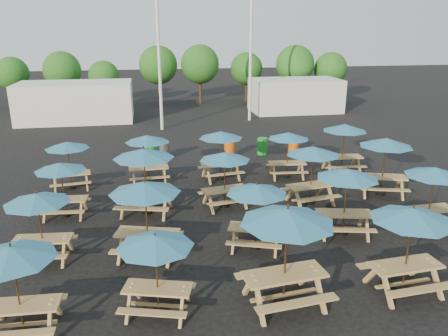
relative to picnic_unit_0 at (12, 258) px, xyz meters
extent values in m
plane|color=black|center=(5.93, 6.20, -1.86)|extent=(120.00, 120.00, 0.00)
cube|color=#A68049|center=(0.00, 0.00, -1.17)|extent=(1.72, 0.73, 0.06)
cube|color=#A68049|center=(-0.03, -0.62, -1.44)|extent=(1.70, 0.31, 0.04)
cube|color=#A68049|center=(0.03, 0.62, -1.44)|extent=(1.70, 0.31, 0.04)
cylinder|color=black|center=(0.00, 0.00, -1.82)|extent=(0.34, 0.34, 0.09)
cylinder|color=brown|center=(0.00, 0.00, -0.78)|extent=(0.04, 0.04, 2.16)
cone|color=teal|center=(0.00, 0.00, 0.13)|extent=(1.97, 1.97, 0.30)
cube|color=#A68049|center=(-0.21, 3.29, -1.19)|extent=(1.70, 0.79, 0.06)
cube|color=#A68049|center=(-0.26, 2.69, -1.45)|extent=(1.66, 0.38, 0.04)
cube|color=#A68049|center=(-0.15, 3.90, -1.45)|extent=(1.66, 0.38, 0.04)
cylinder|color=black|center=(-0.21, 3.29, -1.82)|extent=(0.33, 0.33, 0.09)
cylinder|color=brown|center=(-0.21, 3.29, -0.81)|extent=(0.04, 0.04, 2.11)
cone|color=teal|center=(-0.21, 3.29, 0.08)|extent=(2.01, 2.01, 0.29)
cube|color=#A68049|center=(-0.12, 6.45, -1.20)|extent=(1.65, 0.75, 0.05)
cube|color=#A68049|center=(-0.16, 5.86, -1.46)|extent=(1.62, 0.35, 0.04)
cube|color=#A68049|center=(-0.07, 7.04, -1.46)|extent=(1.62, 0.35, 0.04)
cylinder|color=black|center=(-0.12, 6.45, -1.82)|extent=(0.32, 0.32, 0.09)
cylinder|color=brown|center=(-0.12, 6.45, -0.84)|extent=(0.04, 0.04, 2.05)
cone|color=teal|center=(-0.12, 6.45, 0.03)|extent=(1.92, 1.92, 0.29)
cube|color=#A68049|center=(-0.34, 9.40, -1.20)|extent=(1.69, 0.84, 0.05)
cube|color=#A68049|center=(-0.26, 8.81, -1.46)|extent=(1.64, 0.44, 0.04)
cube|color=#A68049|center=(-0.42, 9.99, -1.46)|extent=(1.64, 0.44, 0.04)
cylinder|color=black|center=(-0.34, 9.40, -1.82)|extent=(0.32, 0.32, 0.09)
cylinder|color=brown|center=(-0.34, 9.40, -0.83)|extent=(0.04, 0.04, 2.07)
cone|color=teal|center=(-0.34, 9.40, 0.04)|extent=(2.03, 2.03, 0.29)
cube|color=#A68049|center=(3.00, 0.20, -1.20)|extent=(1.72, 1.05, 0.05)
cube|color=#A68049|center=(2.83, -0.36, -1.46)|extent=(1.61, 0.66, 0.04)
cube|color=#A68049|center=(3.16, 0.77, -1.46)|extent=(1.61, 0.66, 0.04)
cylinder|color=black|center=(3.00, 0.20, -1.82)|extent=(0.32, 0.32, 0.09)
cylinder|color=brown|center=(3.00, 0.20, -0.84)|extent=(0.04, 0.04, 2.05)
cone|color=teal|center=(3.00, 0.20, 0.03)|extent=(2.22, 2.22, 0.29)
cube|color=#A68049|center=(2.79, 2.99, -1.10)|extent=(1.98, 1.20, 0.06)
cube|color=#A68049|center=(2.61, 2.33, -1.40)|extent=(1.85, 0.76, 0.04)
cube|color=#A68049|center=(2.98, 3.64, -1.40)|extent=(1.85, 0.76, 0.04)
cylinder|color=black|center=(2.79, 2.99, -1.81)|extent=(0.37, 0.37, 0.10)
cylinder|color=brown|center=(2.79, 2.99, -0.68)|extent=(0.05, 0.05, 2.37)
cone|color=teal|center=(2.79, 2.99, 0.32)|extent=(2.56, 2.56, 0.33)
cube|color=#A68049|center=(2.78, 6.20, -1.06)|extent=(2.08, 1.23, 0.07)
cube|color=#A68049|center=(2.59, 5.51, -1.38)|extent=(1.95, 0.76, 0.04)
cube|color=#A68049|center=(2.96, 6.89, -1.38)|extent=(1.95, 0.76, 0.04)
cylinder|color=black|center=(2.78, 6.20, -1.81)|extent=(0.39, 0.39, 0.11)
cylinder|color=brown|center=(2.78, 6.20, -0.62)|extent=(0.05, 0.05, 2.49)
cone|color=teal|center=(2.78, 6.20, 0.43)|extent=(2.66, 2.66, 0.35)
cube|color=#A68049|center=(2.91, 9.59, -1.17)|extent=(1.72, 0.73, 0.06)
cube|color=#A68049|center=(2.94, 8.96, -1.44)|extent=(1.70, 0.30, 0.04)
cube|color=#A68049|center=(2.89, 10.21, -1.44)|extent=(1.70, 0.30, 0.04)
cylinder|color=black|center=(2.91, 9.59, -1.82)|extent=(0.34, 0.34, 0.09)
cylinder|color=brown|center=(2.91, 9.59, -0.78)|extent=(0.04, 0.04, 2.17)
cone|color=teal|center=(2.91, 9.59, 0.13)|extent=(1.97, 1.97, 0.30)
cube|color=#A68049|center=(6.04, 0.00, -1.04)|extent=(2.09, 1.01, 0.07)
cube|color=#A68049|center=(6.13, -0.73, -1.36)|extent=(2.03, 0.51, 0.04)
cube|color=#A68049|center=(5.96, 0.73, -1.36)|extent=(2.03, 0.51, 0.04)
cylinder|color=black|center=(6.04, 0.00, -1.81)|extent=(0.40, 0.40, 0.11)
cylinder|color=brown|center=(6.04, 0.00, -0.58)|extent=(0.05, 0.05, 2.57)
cone|color=teal|center=(6.04, 0.00, 0.50)|extent=(2.49, 2.49, 0.36)
cube|color=#A68049|center=(6.06, 2.93, -1.18)|extent=(1.77, 1.16, 0.06)
cube|color=#A68049|center=(5.86, 2.36, -1.45)|extent=(1.63, 0.77, 0.04)
cube|color=#A68049|center=(6.27, 3.50, -1.45)|extent=(1.63, 0.77, 0.04)
cylinder|color=black|center=(6.06, 2.93, -1.82)|extent=(0.33, 0.33, 0.09)
cylinder|color=brown|center=(6.06, 2.93, -0.81)|extent=(0.04, 0.04, 2.11)
cone|color=teal|center=(6.06, 2.93, 0.08)|extent=(2.36, 2.36, 0.29)
cube|color=#A68049|center=(5.71, 6.34, -1.17)|extent=(1.79, 0.95, 0.06)
cube|color=#A68049|center=(5.82, 5.72, -1.44)|extent=(1.71, 0.53, 0.04)
cube|color=#A68049|center=(5.60, 6.95, -1.44)|extent=(1.71, 0.53, 0.04)
cylinder|color=black|center=(5.71, 6.34, -1.82)|extent=(0.34, 0.34, 0.09)
cylinder|color=brown|center=(5.71, 6.34, -0.78)|extent=(0.04, 0.04, 2.17)
cone|color=teal|center=(5.71, 6.34, 0.14)|extent=(2.20, 2.20, 0.30)
cube|color=#A68049|center=(6.11, 9.50, -1.15)|extent=(1.83, 0.94, 0.06)
cube|color=#A68049|center=(6.21, 8.87, -1.43)|extent=(1.76, 0.51, 0.04)
cube|color=#A68049|center=(6.01, 10.14, -1.43)|extent=(1.76, 0.51, 0.04)
cylinder|color=black|center=(6.11, 9.50, -1.82)|extent=(0.35, 0.35, 0.10)
cylinder|color=brown|center=(6.11, 9.50, -0.75)|extent=(0.04, 0.04, 2.23)
cone|color=teal|center=(6.11, 9.50, 0.19)|extent=(2.23, 2.23, 0.31)
cube|color=#A68049|center=(9.25, -0.01, -1.11)|extent=(1.88, 0.85, 0.06)
cube|color=#A68049|center=(9.30, -0.68, -1.41)|extent=(1.85, 0.39, 0.04)
cube|color=#A68049|center=(9.20, 0.66, -1.41)|extent=(1.85, 0.39, 0.04)
cylinder|color=black|center=(9.25, -0.01, -1.81)|extent=(0.37, 0.37, 0.10)
cylinder|color=brown|center=(9.25, -0.01, -0.69)|extent=(0.04, 0.04, 2.34)
cone|color=teal|center=(9.25, -0.01, 0.30)|extent=(2.19, 2.19, 0.33)
cube|color=#A68049|center=(9.14, 3.36, -1.13)|extent=(1.89, 1.07, 0.06)
cube|color=#A68049|center=(8.99, 2.73, -1.42)|extent=(1.79, 0.63, 0.04)
cube|color=#A68049|center=(9.28, 4.00, -1.42)|extent=(1.79, 0.63, 0.04)
cylinder|color=black|center=(9.14, 3.36, -1.81)|extent=(0.36, 0.36, 0.10)
cylinder|color=brown|center=(9.14, 3.36, -0.72)|extent=(0.04, 0.04, 2.28)
cone|color=teal|center=(9.14, 3.36, 0.24)|extent=(2.38, 2.38, 0.32)
cube|color=#A68049|center=(9.03, 6.06, -1.12)|extent=(1.90, 0.99, 0.06)
cube|color=#A68049|center=(9.13, 5.41, -1.41)|extent=(1.83, 0.55, 0.04)
cube|color=#A68049|center=(8.92, 6.72, -1.41)|extent=(1.83, 0.55, 0.04)
cylinder|color=black|center=(9.03, 6.06, -1.81)|extent=(0.36, 0.36, 0.10)
cylinder|color=brown|center=(9.03, 6.06, -0.71)|extent=(0.04, 0.04, 2.31)
cone|color=teal|center=(9.03, 6.06, 0.27)|extent=(2.32, 2.32, 0.32)
cube|color=#A68049|center=(9.11, 9.24, -1.18)|extent=(1.71, 0.81, 0.06)
cube|color=#A68049|center=(9.05, 8.63, -1.45)|extent=(1.67, 0.40, 0.04)
cube|color=#A68049|center=(9.17, 9.84, -1.45)|extent=(1.67, 0.40, 0.04)
cylinder|color=black|center=(9.11, 9.24, -1.82)|extent=(0.33, 0.33, 0.09)
cylinder|color=brown|center=(9.11, 9.24, -0.81)|extent=(0.04, 0.04, 2.11)
cone|color=teal|center=(9.11, 9.24, 0.09)|extent=(2.02, 2.02, 0.29)
cube|color=#A68049|center=(12.14, 3.25, -1.15)|extent=(1.75, 0.75, 0.06)
cube|color=#A68049|center=(12.17, 2.62, -1.43)|extent=(1.73, 0.32, 0.04)
cube|color=#A68049|center=(12.11, 3.88, -1.43)|extent=(1.73, 0.32, 0.04)
cylinder|color=black|center=(12.14, 3.25, -1.82)|extent=(0.35, 0.35, 0.10)
cylinder|color=brown|center=(12.14, 3.25, -0.76)|extent=(0.04, 0.04, 2.20)
cone|color=teal|center=(12.14, 3.25, 0.17)|extent=(2.01, 2.01, 0.31)
cube|color=#A68049|center=(12.21, 6.46, -1.09)|extent=(2.00, 1.24, 0.06)
cube|color=#A68049|center=(12.01, 5.81, -1.40)|extent=(1.87, 0.80, 0.04)
cube|color=#A68049|center=(12.42, 7.12, -1.40)|extent=(1.87, 0.80, 0.04)
cylinder|color=black|center=(12.21, 6.46, -1.81)|extent=(0.37, 0.37, 0.10)
cylinder|color=brown|center=(12.21, 6.46, -0.67)|extent=(0.05, 0.05, 2.39)
cone|color=teal|center=(12.21, 6.46, 0.34)|extent=(2.61, 2.61, 0.33)
cube|color=#A68049|center=(11.90, 9.52, -1.12)|extent=(1.87, 0.86, 0.06)
cube|color=#A68049|center=(11.84, 8.86, -1.41)|extent=(1.83, 0.41, 0.04)
cube|color=#A68049|center=(11.96, 10.19, -1.41)|extent=(1.83, 0.41, 0.04)
cylinder|color=black|center=(11.90, 9.52, -1.81)|extent=(0.36, 0.36, 0.10)
cylinder|color=brown|center=(11.90, 9.52, -0.70)|extent=(0.04, 0.04, 2.33)
cone|color=teal|center=(11.90, 9.52, 0.28)|extent=(2.20, 2.20, 0.32)
cylinder|color=#188426|center=(3.05, 12.84, -1.42)|extent=(0.56, 0.56, 0.90)
cylinder|color=gray|center=(3.72, 13.08, -1.42)|extent=(0.56, 0.56, 0.90)
cylinder|color=#D9550C|center=(7.13, 12.78, -1.42)|extent=(0.56, 0.56, 0.90)
cylinder|color=#188426|center=(8.99, 13.13, -1.42)|extent=(0.56, 0.56, 0.90)
cylinder|color=#D9550C|center=(10.69, 12.99, -1.42)|extent=(0.56, 0.56, 0.90)
cylinder|color=silver|center=(3.93, 20.20, 4.14)|extent=(0.20, 0.20, 12.00)
cylinder|color=silver|center=(10.43, 22.20, 4.14)|extent=(0.20, 0.20, 12.00)
cube|color=silver|center=(-2.07, 24.20, -0.46)|extent=(8.00, 4.00, 2.80)
cube|color=silver|center=(14.93, 25.20, -0.56)|extent=(7.00, 4.00, 2.60)
cylinder|color=#382314|center=(-8.15, 31.45, -0.90)|extent=(0.24, 0.24, 1.92)
sphere|color=#1E5919|center=(-8.15, 31.45, 0.98)|extent=(2.80, 2.80, 2.80)
cylinder|color=#382314|center=(-3.82, 30.11, -0.79)|extent=(0.24, 0.24, 2.14)
sphere|color=#1E5919|center=(-3.82, 30.11, 1.30)|extent=(3.11, 3.11, 3.11)
cylinder|color=#382314|center=(-0.46, 29.86, -0.97)|extent=(0.24, 0.24, 1.78)
sphere|color=#1E5919|center=(-0.46, 29.86, 0.77)|extent=(2.59, 2.59, 2.59)
cylinder|color=#382314|center=(4.17, 30.92, -0.71)|extent=(0.24, 0.24, 2.31)
sphere|color=#1E5919|center=(4.17, 30.92, 1.55)|extent=(3.36, 3.36, 3.36)
cylinder|color=#382314|center=(7.83, 30.46, -0.69)|extent=(0.24, 0.24, 2.35)
sphere|color=#1E5919|center=(7.83, 30.46, 1.60)|extent=(3.41, 3.41, 3.41)
cylinder|color=#382314|center=(12.15, 30.88, -0.85)|extent=(0.24, 0.24, 2.02)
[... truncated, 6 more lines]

